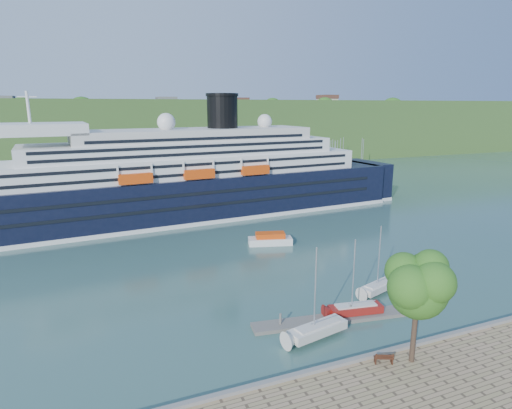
# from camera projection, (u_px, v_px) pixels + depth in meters

# --- Properties ---
(ground) EXTENTS (400.00, 400.00, 0.00)m
(ground) POSITION_uv_depth(u_px,v_px,m) (371.00, 366.00, 36.93)
(ground) COLOR #2F554D
(ground) RESTS_ON ground
(far_hillside) EXTENTS (400.00, 50.00, 24.00)m
(far_hillside) POSITION_uv_depth(u_px,v_px,m) (139.00, 132.00, 164.89)
(far_hillside) COLOR #355823
(far_hillside) RESTS_ON ground
(quay_coping) EXTENTS (220.00, 0.50, 0.30)m
(quay_coping) POSITION_uv_depth(u_px,v_px,m) (373.00, 355.00, 36.49)
(quay_coping) COLOR slate
(quay_coping) RESTS_ON promenade
(cruise_ship) EXTENTS (109.37, 23.24, 24.37)m
(cruise_ship) POSITION_uv_depth(u_px,v_px,m) (168.00, 157.00, 82.16)
(cruise_ship) COLOR black
(cruise_ship) RESTS_ON ground
(park_bench) EXTENTS (1.77, 1.28, 1.05)m
(park_bench) POSITION_uv_depth(u_px,v_px,m) (384.00, 357.00, 35.50)
(park_bench) COLOR #432113
(park_bench) RESTS_ON promenade
(promenade_tree) EXTENTS (6.36, 6.36, 10.53)m
(promenade_tree) POSITION_uv_depth(u_px,v_px,m) (417.00, 303.00, 34.72)
(promenade_tree) COLOR #275F19
(promenade_tree) RESTS_ON promenade
(floating_pontoon) EXTENTS (17.44, 4.63, 0.38)m
(floating_pontoon) POSITION_uv_depth(u_px,v_px,m) (333.00, 319.00, 44.60)
(floating_pontoon) COLOR slate
(floating_pontoon) RESTS_ON ground
(sailboat_white_near) EXTENTS (7.12, 3.22, 8.89)m
(sailboat_white_near) POSITION_uv_depth(u_px,v_px,m) (319.00, 296.00, 40.32)
(sailboat_white_near) COLOR silver
(sailboat_white_near) RESTS_ON ground
(sailboat_red) EXTENTS (6.57, 2.80, 8.21)m
(sailboat_red) POSITION_uv_depth(u_px,v_px,m) (357.00, 280.00, 44.67)
(sailboat_red) COLOR maroon
(sailboat_red) RESTS_ON ground
(sailboat_white_far) EXTENTS (6.46, 3.56, 8.05)m
(sailboat_white_far) POSITION_uv_depth(u_px,v_px,m) (381.00, 261.00, 50.37)
(sailboat_white_far) COLOR silver
(sailboat_white_far) RESTS_ON ground
(tender_launch) EXTENTS (7.47, 4.27, 1.95)m
(tender_launch) POSITION_uv_depth(u_px,v_px,m) (270.00, 239.00, 68.99)
(tender_launch) COLOR #DE440D
(tender_launch) RESTS_ON ground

